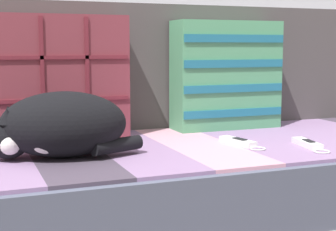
# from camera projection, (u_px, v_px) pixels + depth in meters

# --- Properties ---
(couch) EXTENTS (1.99, 0.85, 0.37)m
(couch) POSITION_uv_depth(u_px,v_px,m) (245.00, 190.00, 1.78)
(couch) COLOR gray
(couch) RESTS_ON ground_plane
(sofa_backrest) EXTENTS (1.95, 0.14, 0.46)m
(sofa_backrest) POSITION_uv_depth(u_px,v_px,m) (203.00, 66.00, 2.06)
(sofa_backrest) COLOR #474242
(sofa_backrest) RESTS_ON couch
(throw_pillow_quilted) EXTENTS (0.44, 0.14, 0.41)m
(throw_pillow_quilted) POSITION_uv_depth(u_px,v_px,m) (62.00, 77.00, 1.71)
(throw_pillow_quilted) COLOR brown
(throw_pillow_quilted) RESTS_ON couch
(throw_pillow_striped) EXTENTS (0.41, 0.14, 0.40)m
(throw_pillow_striped) POSITION_uv_depth(u_px,v_px,m) (226.00, 75.00, 1.94)
(throw_pillow_striped) COLOR #4C9366
(throw_pillow_striped) RESTS_ON couch
(sleeping_cat) EXTENTS (0.42, 0.25, 0.19)m
(sleeping_cat) POSITION_uv_depth(u_px,v_px,m) (58.00, 127.00, 1.42)
(sleeping_cat) COLOR black
(sleeping_cat) RESTS_ON couch
(game_remote_near) EXTENTS (0.08, 0.20, 0.02)m
(game_remote_near) POSITION_uv_depth(u_px,v_px,m) (239.00, 142.00, 1.62)
(game_remote_near) COLOR white
(game_remote_near) RESTS_ON couch
(game_remote_far) EXTENTS (0.07, 0.20, 0.02)m
(game_remote_far) POSITION_uv_depth(u_px,v_px,m) (308.00, 144.00, 1.59)
(game_remote_far) COLOR white
(game_remote_far) RESTS_ON couch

